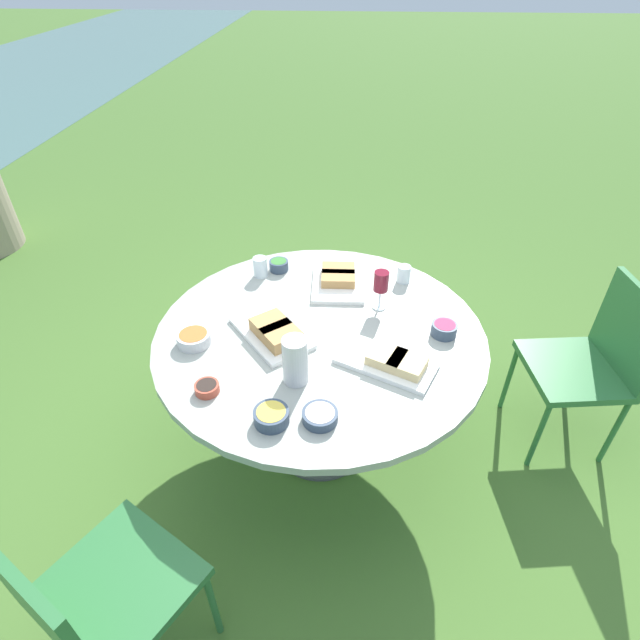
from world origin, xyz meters
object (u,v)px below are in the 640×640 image
object	(u,v)px
water_pitcher	(295,360)
wine_glass	(381,283)
chair_near_left	(90,596)
chair_near_right	(594,358)
dining_table	(320,347)

from	to	relation	value
water_pitcher	wine_glass	size ratio (longest dim) A/B	1.03
chair_near_left	chair_near_right	bearing A→B (deg)	-57.60
water_pitcher	wine_glass	xyz separation A→B (m)	(0.50, -0.33, 0.04)
dining_table	chair_near_right	xyz separation A→B (m)	(0.16, -1.28, -0.13)
dining_table	water_pitcher	bearing A→B (deg)	166.85
chair_near_left	water_pitcher	size ratio (longest dim) A/B	4.50
chair_near_left	chair_near_right	world-z (taller)	same
chair_near_left	wine_glass	world-z (taller)	wine_glass
chair_near_left	wine_glass	distance (m)	1.56
chair_near_left	water_pitcher	distance (m)	0.98
dining_table	chair_near_right	size ratio (longest dim) A/B	1.61
chair_near_left	dining_table	bearing A→B (deg)	-30.66
chair_near_right	wine_glass	bearing A→B (deg)	88.38
dining_table	wine_glass	bearing A→B (deg)	-53.63
chair_near_left	chair_near_right	size ratio (longest dim) A/B	1.00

